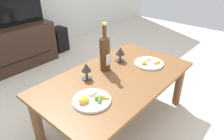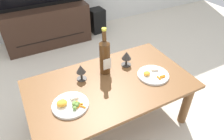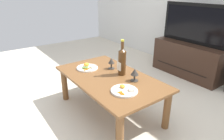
# 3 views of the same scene
# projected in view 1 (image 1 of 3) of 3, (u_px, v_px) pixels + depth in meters

# --- Properties ---
(ground_plane) EXTENTS (6.40, 6.40, 0.00)m
(ground_plane) POSITION_uv_depth(u_px,v_px,m) (116.00, 119.00, 1.73)
(ground_plane) COLOR beige
(dining_table) EXTENTS (1.23, 0.71, 0.43)m
(dining_table) POSITION_uv_depth(u_px,v_px,m) (116.00, 84.00, 1.55)
(dining_table) COLOR brown
(dining_table) RESTS_ON ground_plane
(tv_stand) EXTENTS (1.09, 0.44, 0.52)m
(tv_stand) POSITION_uv_depth(u_px,v_px,m) (8.00, 49.00, 2.44)
(tv_stand) COLOR #382319
(tv_stand) RESTS_ON ground_plane
(floor_speaker) EXTENTS (0.22, 0.22, 0.35)m
(floor_speaker) POSITION_uv_depth(u_px,v_px,m) (59.00, 39.00, 2.97)
(floor_speaker) COLOR black
(floor_speaker) RESTS_ON ground_plane
(wine_bottle) EXTENTS (0.08, 0.08, 0.38)m
(wine_bottle) POSITION_uv_depth(u_px,v_px,m) (105.00, 52.00, 1.54)
(wine_bottle) COLOR #4C2D14
(wine_bottle) RESTS_ON dining_table
(goblet_left) EXTENTS (0.08, 0.08, 0.13)m
(goblet_left) POSITION_uv_depth(u_px,v_px,m) (86.00, 69.00, 1.45)
(goblet_left) COLOR #38332D
(goblet_left) RESTS_ON dining_table
(goblet_right) EXTENTS (0.08, 0.08, 0.13)m
(goblet_right) POSITION_uv_depth(u_px,v_px,m) (120.00, 52.00, 1.71)
(goblet_right) COLOR #38332D
(goblet_right) RESTS_ON dining_table
(dinner_plate_left) EXTENTS (0.24, 0.24, 0.05)m
(dinner_plate_left) POSITION_uv_depth(u_px,v_px,m) (92.00, 100.00, 1.24)
(dinner_plate_left) COLOR white
(dinner_plate_left) RESTS_ON dining_table
(dinner_plate_right) EXTENTS (0.25, 0.25, 0.04)m
(dinner_plate_right) POSITION_uv_depth(u_px,v_px,m) (149.00, 63.00, 1.69)
(dinner_plate_right) COLOR white
(dinner_plate_right) RESTS_ON dining_table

